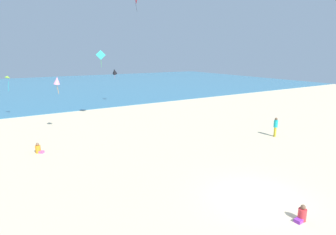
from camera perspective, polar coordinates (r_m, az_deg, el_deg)
The scene contains 10 objects.
ground_plane at distance 22.18m, azimuth -1.79°, elevation -5.76°, with size 120.00×120.00×0.00m, color beige.
ocean_water at distance 66.66m, azimuth -22.56°, elevation 6.04°, with size 120.00×60.00×0.05m, color teal.
person_1 at distance 22.49m, azimuth -25.73°, elevation -6.06°, with size 0.68×0.67×0.79m.
person_2 at distance 13.99m, azimuth 26.44°, elevation -17.98°, with size 0.63×0.39×0.76m.
person_4 at distance 25.88m, azimuth 21.82°, elevation -1.62°, with size 0.48×0.48×1.74m.
kite_pink at distance 26.14m, azimuth -22.46°, elevation 7.23°, with size 0.81×0.84×1.55m.
kite_black at distance 41.11m, azimuth -11.25°, elevation 9.56°, with size 1.07×1.18×1.57m.
kite_teal at distance 29.80m, azimuth -14.05°, elevation 12.66°, with size 0.99×0.27×1.76m.
kite_lime at distance 34.98m, azimuth -30.81°, elevation 7.35°, with size 0.74×0.77×1.77m.
kite_red at distance 40.36m, azimuth -6.75°, elevation 23.17°, with size 0.21×0.66×1.73m.
Camera 1 is at (-10.39, -8.21, 7.21)m, focal length 28.80 mm.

